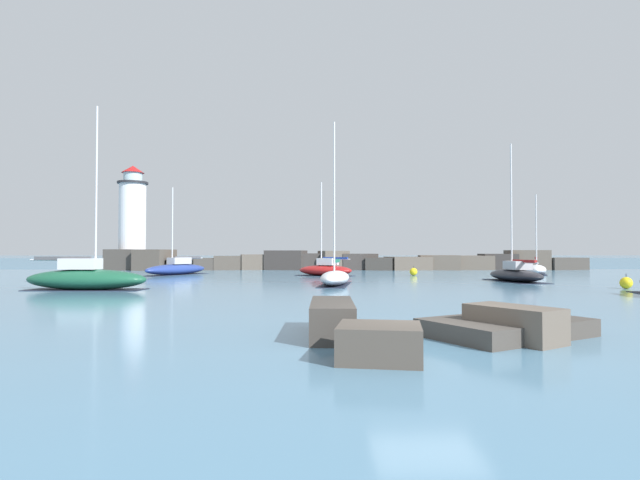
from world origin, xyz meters
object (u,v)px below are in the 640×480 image
object	(u,v)px
sailboat_moored_1	(516,274)
mooring_buoy_orange_near	(413,272)
mooring_buoy_far_side	(626,283)
sailboat_moored_0	(177,268)
sailboat_moored_4	(537,269)
lighthouse	(132,225)
sailboat_moored_3	(86,278)
sailboat_moored_5	(325,269)
sailboat_moored_2	(335,277)

from	to	relation	value
sailboat_moored_1	mooring_buoy_orange_near	distance (m)	11.20
sailboat_moored_1	mooring_buoy_far_side	world-z (taller)	sailboat_moored_1
sailboat_moored_0	sailboat_moored_4	bearing A→B (deg)	-0.15
lighthouse	mooring_buoy_orange_near	xyz separation A→B (m)	(32.17, -16.21, -5.29)
sailboat_moored_1	sailboat_moored_3	xyz separation A→B (m)	(-28.64, -7.73, 0.14)
sailboat_moored_3	sailboat_moored_5	xyz separation A→B (m)	(14.58, 16.84, -0.10)
sailboat_moored_0	sailboat_moored_2	bearing A→B (deg)	-45.89
sailboat_moored_1	mooring_buoy_orange_near	xyz separation A→B (m)	(-5.72, 9.63, -0.21)
sailboat_moored_4	sailboat_moored_5	world-z (taller)	sailboat_moored_5
sailboat_moored_0	lighthouse	bearing A→B (deg)	123.43
sailboat_moored_0	sailboat_moored_5	size ratio (longest dim) A/B	0.97
lighthouse	sailboat_moored_5	world-z (taller)	lighthouse
mooring_buoy_far_side	sailboat_moored_4	bearing A→B (deg)	80.37
sailboat_moored_4	mooring_buoy_far_side	distance (m)	19.25
sailboat_moored_1	sailboat_moored_4	size ratio (longest dim) A/B	1.34
sailboat_moored_2	sailboat_moored_3	world-z (taller)	sailboat_moored_2
sailboat_moored_5	mooring_buoy_orange_near	size ratio (longest dim) A/B	9.57
sailboat_moored_0	mooring_buoy_orange_near	bearing A→B (deg)	-4.93
lighthouse	sailboat_moored_3	size ratio (longest dim) A/B	1.21
sailboat_moored_0	sailboat_moored_5	bearing A→B (deg)	-9.77
mooring_buoy_far_side	sailboat_moored_3	bearing A→B (deg)	-179.54
lighthouse	sailboat_moored_2	bearing A→B (deg)	-50.67
sailboat_moored_0	sailboat_moored_1	bearing A→B (deg)	-22.15
sailboat_moored_0	mooring_buoy_orange_near	xyz separation A→B (m)	(22.76, -1.96, -0.26)
sailboat_moored_3	sailboat_moored_4	bearing A→B (deg)	28.45
sailboat_moored_0	sailboat_moored_3	xyz separation A→B (m)	(-0.16, -19.33, 0.09)
sailboat_moored_0	sailboat_moored_5	world-z (taller)	sailboat_moored_5
sailboat_moored_3	mooring_buoy_far_side	world-z (taller)	sailboat_moored_3
lighthouse	sailboat_moored_3	distance (m)	35.18
sailboat_moored_0	sailboat_moored_5	xyz separation A→B (m)	(14.42, -2.48, -0.01)
lighthouse	sailboat_moored_4	bearing A→B (deg)	-17.77
lighthouse	mooring_buoy_orange_near	size ratio (longest dim) A/B	14.31
sailboat_moored_1	mooring_buoy_orange_near	size ratio (longest dim) A/B	11.51
sailboat_moored_5	mooring_buoy_far_side	distance (m)	24.25
lighthouse	mooring_buoy_orange_near	bearing A→B (deg)	-26.75
sailboat_moored_3	mooring_buoy_far_side	bearing A→B (deg)	0.46
sailboat_moored_5	mooring_buoy_orange_near	xyz separation A→B (m)	(8.34, 0.52, -0.25)
sailboat_moored_0	mooring_buoy_orange_near	world-z (taller)	sailboat_moored_0
sailboat_moored_3	lighthouse	bearing A→B (deg)	105.40
sailboat_moored_5	sailboat_moored_0	bearing A→B (deg)	170.23
mooring_buoy_far_side	sailboat_moored_5	bearing A→B (deg)	136.85
sailboat_moored_1	sailboat_moored_5	xyz separation A→B (m)	(-14.06, 9.11, 0.03)
sailboat_moored_3	mooring_buoy_orange_near	distance (m)	28.76
sailboat_moored_0	mooring_buoy_far_side	bearing A→B (deg)	-30.70
sailboat_moored_2	sailboat_moored_5	xyz separation A→B (m)	(-0.27, 12.68, 0.07)
mooring_buoy_orange_near	sailboat_moored_1	bearing A→B (deg)	-59.30
lighthouse	mooring_buoy_far_side	xyz separation A→B (m)	(41.52, -33.32, -5.29)
lighthouse	sailboat_moored_3	world-z (taller)	lighthouse
sailboat_moored_2	mooring_buoy_orange_near	world-z (taller)	sailboat_moored_2
sailboat_moored_4	sailboat_moored_5	size ratio (longest dim) A/B	0.90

